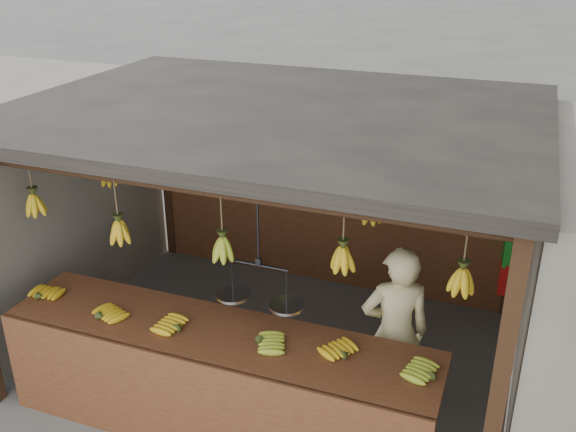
% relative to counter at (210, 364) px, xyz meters
% --- Properties ---
extents(ground, '(80.00, 80.00, 0.00)m').
position_rel_counter_xyz_m(ground, '(0.05, 1.23, -0.70)').
color(ground, '#5B5B57').
extents(stall, '(4.30, 3.30, 2.40)m').
position_rel_counter_xyz_m(stall, '(0.05, 1.56, 1.27)').
color(stall, black).
rests_on(stall, ground).
extents(counter, '(3.48, 0.78, 0.96)m').
position_rel_counter_xyz_m(counter, '(0.00, 0.00, 0.00)').
color(counter, '#58301A').
rests_on(counter, ground).
extents(hanging_bananas, '(3.65, 2.21, 0.38)m').
position_rel_counter_xyz_m(hanging_bananas, '(0.05, 1.23, 0.92)').
color(hanging_bananas, gold).
rests_on(hanging_bananas, ground).
extents(balance_scale, '(0.68, 0.26, 0.82)m').
position_rel_counter_xyz_m(balance_scale, '(0.31, 0.23, 0.54)').
color(balance_scale, black).
rests_on(balance_scale, ground).
extents(vendor, '(0.65, 0.55, 1.53)m').
position_rel_counter_xyz_m(vendor, '(1.24, 0.80, 0.06)').
color(vendor, beige).
rests_on(vendor, ground).
extents(bag_bundles, '(0.08, 0.26, 1.22)m').
position_rel_counter_xyz_m(bag_bundles, '(1.99, 2.58, 0.27)').
color(bag_bundles, '#1426BF').
rests_on(bag_bundles, ground).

